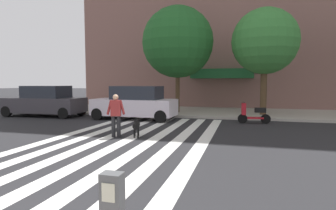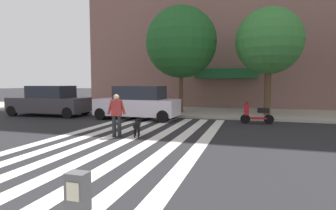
# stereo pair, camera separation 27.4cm
# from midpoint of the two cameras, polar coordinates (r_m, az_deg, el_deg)

# --- Properties ---
(ground_plane) EXTENTS (160.00, 160.00, 0.00)m
(ground_plane) POSITION_cam_midpoint_polar(r_m,az_deg,el_deg) (9.89, -7.44, -7.55)
(ground_plane) COLOR #232326
(sidewalk_far) EXTENTS (80.00, 6.00, 0.15)m
(sidewalk_far) POSITION_cam_midpoint_polar(r_m,az_deg,el_deg) (19.23, 3.87, -1.35)
(sidewalk_far) COLOR #A6A095
(sidewalk_far) RESTS_ON ground_plane
(crosswalk_stripes) EXTENTS (5.85, 13.06, 0.01)m
(crosswalk_stripes) POSITION_cam_midpoint_polar(r_m,az_deg,el_deg) (10.05, -9.61, -7.36)
(crosswalk_stripes) COLOR silver
(crosswalk_stripes) RESTS_ON ground_plane
(parked_car_near_curb) EXTENTS (4.94, 2.17, 1.88)m
(parked_car_near_curb) POSITION_cam_midpoint_polar(r_m,az_deg,el_deg) (18.80, -24.45, 0.63)
(parked_car_near_curb) COLOR #3A363D
(parked_car_near_curb) RESTS_ON ground_plane
(parked_car_behind_first) EXTENTS (4.74, 2.02, 1.89)m
(parked_car_behind_first) POSITION_cam_midpoint_polar(r_m,az_deg,el_deg) (15.68, -7.34, 0.35)
(parked_car_behind_first) COLOR silver
(parked_car_behind_first) RESTS_ON ground_plane
(parked_scooter) EXTENTS (1.63, 0.57, 1.11)m
(parked_scooter) POSITION_cam_midpoint_polar(r_m,az_deg,el_deg) (14.67, 16.83, -1.83)
(parked_scooter) COLOR black
(parked_scooter) RESTS_ON ground_plane
(street_tree_nearest) EXTENTS (4.56, 4.56, 6.79)m
(street_tree_nearest) POSITION_cam_midpoint_polar(r_m,az_deg,el_deg) (18.12, 1.57, 12.81)
(street_tree_nearest) COLOR #4C3823
(street_tree_nearest) RESTS_ON sidewalk_far
(street_tree_middle) EXTENTS (3.91, 3.91, 6.33)m
(street_tree_middle) POSITION_cam_midpoint_polar(r_m,az_deg,el_deg) (17.71, 18.93, 12.28)
(street_tree_middle) COLOR #4C3823
(street_tree_middle) RESTS_ON sidewalk_far
(pedestrian_dog_walker) EXTENTS (0.69, 0.35, 1.64)m
(pedestrian_dog_walker) POSITION_cam_midpoint_polar(r_m,az_deg,el_deg) (10.70, -11.43, -1.65)
(pedestrian_dog_walker) COLOR black
(pedestrian_dog_walker) RESTS_ON ground_plane
(dog_on_leash) EXTENTS (0.46, 0.95, 0.65)m
(dog_on_leash) POSITION_cam_midpoint_polar(r_m,az_deg,el_deg) (10.75, -7.27, -4.17)
(dog_on_leash) COLOR black
(dog_on_leash) RESTS_ON ground_plane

